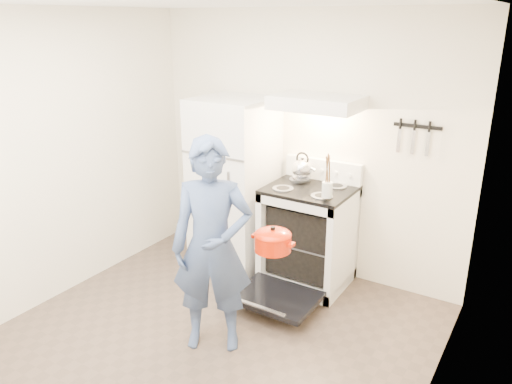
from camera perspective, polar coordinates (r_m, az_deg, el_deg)
floor at (r=3.98m, az=-7.35°, el=-18.06°), size 3.60×3.60×0.00m
back_wall at (r=4.83m, az=5.53°, el=5.36°), size 3.20×0.02×2.50m
refrigerator at (r=4.93m, az=-2.49°, el=0.88°), size 0.70×0.70×1.70m
stove_body at (r=4.71m, az=5.97°, el=-5.18°), size 0.76×0.65×0.92m
cooktop at (r=4.54m, az=6.17°, el=0.29°), size 0.76×0.65×0.03m
backsplash at (r=4.75m, az=7.72°, el=2.55°), size 0.76×0.07×0.20m
oven_door at (r=4.40m, az=2.33°, el=-11.91°), size 0.70×0.54×0.04m
oven_rack at (r=4.72m, az=5.96°, el=-5.40°), size 0.60×0.52×0.01m
range_hood at (r=4.42m, az=6.96°, el=10.11°), size 0.76×0.50×0.12m
knife_strip at (r=4.40m, az=17.99°, el=7.16°), size 0.40×0.02×0.03m
pizza_stone at (r=4.68m, az=6.94°, el=-5.50°), size 0.32×0.32×0.02m
tea_kettle at (r=4.64m, az=5.29°, el=2.82°), size 0.24×0.20×0.29m
utensil_jar at (r=4.21m, az=8.13°, el=0.26°), size 0.09×0.09×0.13m
person at (r=3.68m, az=-5.03°, el=-6.29°), size 0.71×0.64×1.64m
dutch_oven at (r=3.65m, az=1.93°, el=-5.78°), size 0.34×0.27×0.23m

